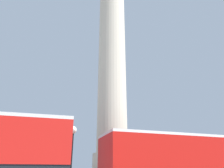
# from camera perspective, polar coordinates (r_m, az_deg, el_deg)

# --- Properties ---
(monument_column) EXTENTS (4.91, 4.91, 25.76)m
(monument_column) POSITION_cam_1_polar(r_m,az_deg,el_deg) (17.49, 0.00, 4.08)
(monument_column) COLOR #BCB29E
(monument_column) RESTS_ON ground_plane
(street_lamp) EXTENTS (0.44, 0.44, 5.03)m
(street_lamp) POSITION_cam_1_polar(r_m,az_deg,el_deg) (12.93, -10.76, -19.86)
(street_lamp) COLOR black
(street_lamp) RESTS_ON ground_plane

